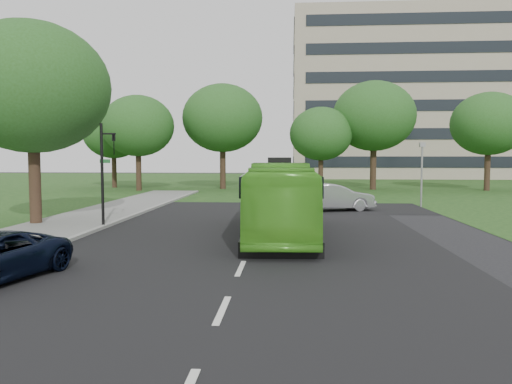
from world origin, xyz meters
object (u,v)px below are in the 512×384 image
(tree_park_c, at_px, (321,134))
(sedan, at_px, (332,197))
(camera_pole, at_px, (422,165))
(traffic_light, at_px, (105,167))
(tree_park_a, at_px, (138,126))
(tree_park_d, at_px, (374,116))
(tree_park_b, at_px, (223,118))
(tree_park_e, at_px, (489,124))
(tree_park_f, at_px, (113,133))
(tree_side_near, at_px, (32,88))
(bus, at_px, (279,199))
(office_building, at_px, (418,99))

(tree_park_c, xyz_separation_m, sedan, (-0.42, -18.40, -4.64))
(tree_park_c, relative_size, camera_pole, 1.92)
(sedan, xyz_separation_m, traffic_light, (-11.05, -8.00, 2.00))
(tree_park_a, height_order, tree_park_d, tree_park_d)
(tree_park_b, height_order, tree_park_d, tree_park_d)
(camera_pole, bearing_deg, tree_park_e, 62.18)
(tree_park_f, bearing_deg, tree_side_near, -77.33)
(tree_park_e, relative_size, bus, 0.86)
(tree_park_f, relative_size, traffic_light, 1.76)
(traffic_light, bearing_deg, tree_park_a, 89.50)
(tree_park_c, bearing_deg, bus, -96.94)
(tree_park_c, height_order, camera_pole, tree_park_c)
(traffic_light, height_order, camera_pole, traffic_light)
(tree_park_b, xyz_separation_m, tree_park_e, (25.77, -0.86, -0.73))
(tree_park_b, bearing_deg, office_building, 49.59)
(office_building, relative_size, traffic_light, 8.31)
(sedan, height_order, traffic_light, traffic_light)
(tree_park_d, bearing_deg, camera_pole, -88.92)
(tree_side_near, xyz_separation_m, traffic_light, (3.61, -0.45, -3.68))
(tree_side_near, bearing_deg, tree_park_d, 53.37)
(tree_park_e, bearing_deg, camera_pole, -122.54)
(camera_pole, bearing_deg, tree_park_c, 114.29)
(tree_park_e, height_order, sedan, tree_park_e)
(tree_park_b, distance_m, tree_park_e, 25.79)
(bus, bearing_deg, tree_park_a, 116.24)
(bus, height_order, traffic_light, traffic_light)
(tree_park_e, distance_m, tree_side_near, 40.85)
(tree_park_a, distance_m, tree_park_d, 23.02)
(tree_park_a, distance_m, tree_side_near, 24.38)
(tree_park_c, height_order, tree_park_f, tree_park_f)
(bus, bearing_deg, sedan, 70.82)
(tree_park_e, height_order, bus, tree_park_e)
(bus, bearing_deg, tree_park_b, 100.28)
(tree_park_c, bearing_deg, tree_park_e, 2.11)
(tree_park_f, height_order, sedan, tree_park_f)
(traffic_light, xyz_separation_m, camera_pole, (17.05, 10.70, -0.12))
(tree_park_f, height_order, tree_side_near, tree_side_near)
(tree_park_b, distance_m, traffic_light, 28.23)
(office_building, bearing_deg, tree_park_e, -92.71)
(tree_park_e, relative_size, traffic_light, 1.96)
(tree_park_a, bearing_deg, sedan, -44.31)
(tree_park_e, height_order, traffic_light, tree_park_e)
(office_building, height_order, tree_park_a, office_building)
(tree_side_near, bearing_deg, tree_park_b, 79.10)
(office_building, relative_size, bus, 3.67)
(tree_park_c, distance_m, bus, 28.54)
(tree_park_a, height_order, bus, tree_park_a)
(tree_park_b, relative_size, tree_park_d, 0.99)
(tree_park_c, relative_size, sedan, 1.60)
(office_building, distance_m, traffic_light, 67.30)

